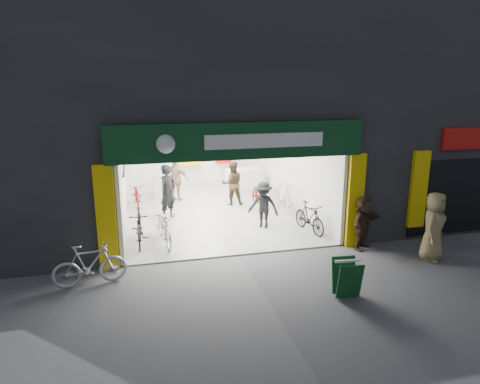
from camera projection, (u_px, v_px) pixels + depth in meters
name	position (u px, v px, depth m)	size (l,w,h in m)	color
ground	(239.00, 256.00, 11.24)	(60.00, 60.00, 0.00)	#56565B
building	(230.00, 86.00, 15.07)	(17.00, 10.27, 8.00)	#232326
bike_left_front	(165.00, 226.00, 12.06)	(0.67, 1.92, 1.01)	#B6B7BB
bike_left_midfront	(139.00, 228.00, 11.85)	(0.48, 1.70, 1.02)	black
bike_left_midback	(137.00, 194.00, 15.77)	(0.58, 1.66, 0.87)	maroon
bike_left_back	(155.00, 186.00, 16.80)	(0.44, 1.56, 0.94)	silver
bike_right_front	(309.00, 218.00, 12.89)	(0.44, 1.55, 0.93)	black
bike_right_mid	(259.00, 195.00, 15.59)	(0.58, 1.67, 0.88)	maroon
bike_right_back	(283.00, 195.00, 15.08)	(0.53, 1.86, 1.12)	#BBBABF
parked_bike	(90.00, 265.00, 9.50)	(0.46, 1.61, 0.97)	#B2B2B7
customer_a	(168.00, 192.00, 14.07)	(0.67, 0.44, 1.84)	black
customer_b	(232.00, 184.00, 15.70)	(0.80, 0.62, 1.65)	#3A2A1A
customer_c	(263.00, 206.00, 13.15)	(0.97, 0.56, 1.50)	black
customer_d	(176.00, 179.00, 16.20)	(1.01, 0.42, 1.73)	#987358
pedestrian_near	(433.00, 227.00, 10.79)	(0.87, 0.57, 1.78)	olive
pedestrian_far	(363.00, 223.00, 11.57)	(1.37, 0.44, 1.48)	#382519
sandwich_board	(347.00, 277.00, 8.99)	(0.57, 0.59, 0.81)	#10411C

